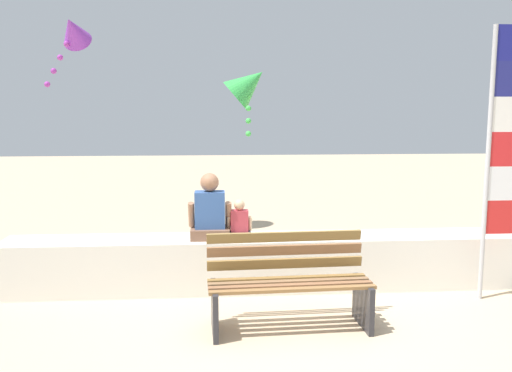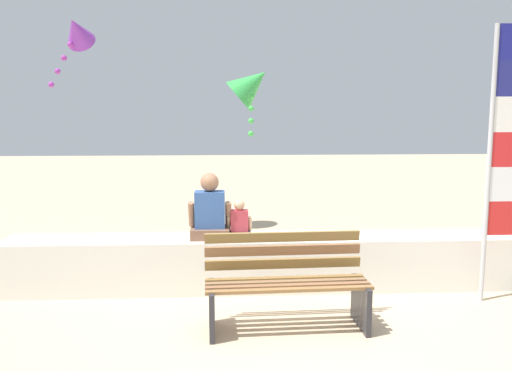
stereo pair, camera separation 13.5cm
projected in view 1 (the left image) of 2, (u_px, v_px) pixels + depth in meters
name	position (u px, v px, depth m)	size (l,w,h in m)	color
ground_plane	(300.00, 321.00, 5.27)	(40.00, 40.00, 0.00)	#CAAF8A
seawall_ledge	(287.00, 262.00, 6.27)	(6.52, 0.61, 0.61)	silver
park_bench	(289.00, 285.00, 5.11)	(1.58, 0.68, 0.88)	olive
person_adult	(210.00, 213.00, 6.11)	(0.49, 0.36, 0.76)	brown
person_child	(239.00, 223.00, 6.15)	(0.29, 0.21, 0.45)	#3C4050
flag_banner	(499.00, 145.00, 5.69)	(0.38, 0.05, 2.96)	#B7B7BC
kite_green	(249.00, 84.00, 7.89)	(0.79, 0.73, 1.14)	green
kite_purple	(73.00, 31.00, 7.20)	(0.67, 0.59, 1.03)	purple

